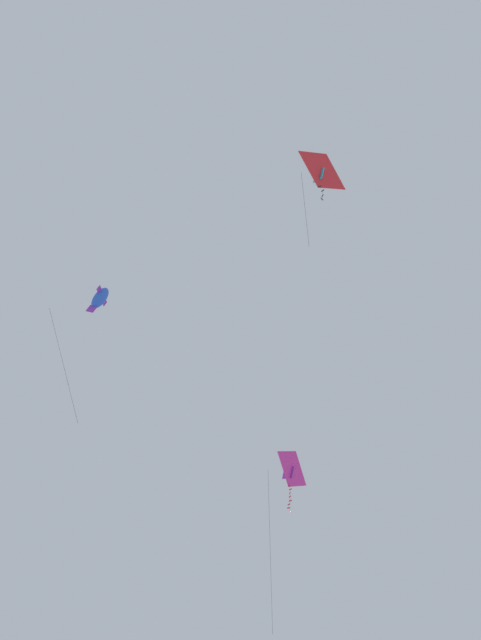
# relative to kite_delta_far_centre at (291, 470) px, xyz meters

# --- Properties ---
(kite_delta_far_centre) EXTENTS (2.02, 2.74, 9.94)m
(kite_delta_far_centre) POSITION_rel_kite_delta_far_centre_xyz_m (0.00, 0.00, 0.00)
(kite_delta_far_centre) COLOR #DB2D93
(kite_delta_near_left) EXTENTS (1.91, 2.41, 5.17)m
(kite_delta_near_left) POSITION_rel_kite_delta_far_centre_xyz_m (6.86, -14.18, 6.25)
(kite_delta_near_left) COLOR red
(kite_fish_highest) EXTENTS (2.74, 2.63, 6.88)m
(kite_fish_highest) POSITION_rel_kite_delta_far_centre_xyz_m (-4.74, -14.15, 1.85)
(kite_fish_highest) COLOR blue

